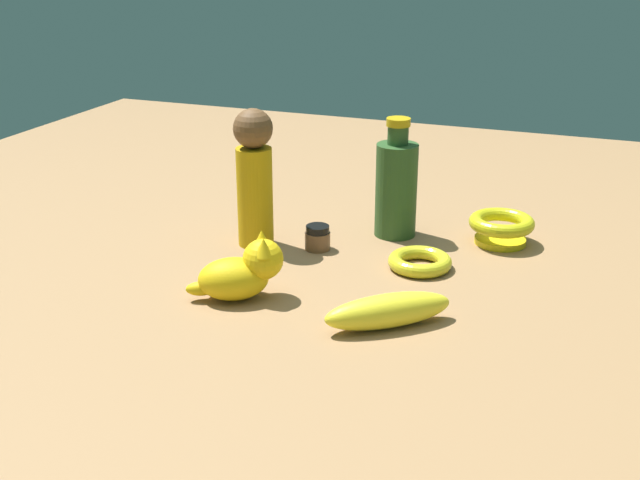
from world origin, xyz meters
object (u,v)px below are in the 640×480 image
(cat_figurine, at_px, (243,271))
(bangle, at_px, (420,262))
(nail_polish_jar, at_px, (318,238))
(person_figure_adult, at_px, (254,176))
(banana, at_px, (388,311))
(bowl, at_px, (501,227))
(bottle_tall, at_px, (396,186))

(cat_figurine, bearing_deg, bangle, 133.13)
(bangle, bearing_deg, nail_polish_jar, -95.88)
(person_figure_adult, height_order, nail_polish_jar, person_figure_adult)
(bangle, xyz_separation_m, banana, (0.20, 0.01, 0.01))
(banana, bearing_deg, cat_figurine, 137.28)
(person_figure_adult, height_order, bowl, person_figure_adult)
(cat_figurine, height_order, bangle, cat_figurine)
(nail_polish_jar, relative_size, banana, 0.23)
(bottle_tall, bearing_deg, banana, 14.61)
(nail_polish_jar, distance_m, banana, 0.28)
(person_figure_adult, height_order, banana, person_figure_adult)
(bangle, distance_m, banana, 0.20)
(banana, xyz_separation_m, bowl, (-0.35, 0.09, 0.01))
(nail_polish_jar, xyz_separation_m, bottle_tall, (-0.11, 0.10, 0.06))
(cat_figurine, xyz_separation_m, bowl, (-0.34, 0.30, -0.01))
(nail_polish_jar, relative_size, bottle_tall, 0.21)
(bottle_tall, xyz_separation_m, bangle, (0.12, 0.08, -0.07))
(banana, bearing_deg, bowl, 36.68)
(nail_polish_jar, relative_size, bangle, 0.42)
(bangle, distance_m, bowl, 0.18)
(bangle, bearing_deg, person_figure_adult, -90.75)
(nail_polish_jar, height_order, bowl, bowl)
(bowl, bearing_deg, nail_polish_jar, -64.11)
(person_figure_adult, bearing_deg, banana, 54.04)
(nail_polish_jar, bearing_deg, cat_figurine, -8.32)
(person_figure_adult, distance_m, banana, 0.36)
(person_figure_adult, bearing_deg, bangle, 89.25)
(nail_polish_jar, distance_m, bangle, 0.17)
(bangle, height_order, banana, banana)
(cat_figurine, height_order, person_figure_adult, person_figure_adult)
(bottle_tall, height_order, bangle, bottle_tall)
(nail_polish_jar, bearing_deg, bowl, 115.89)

